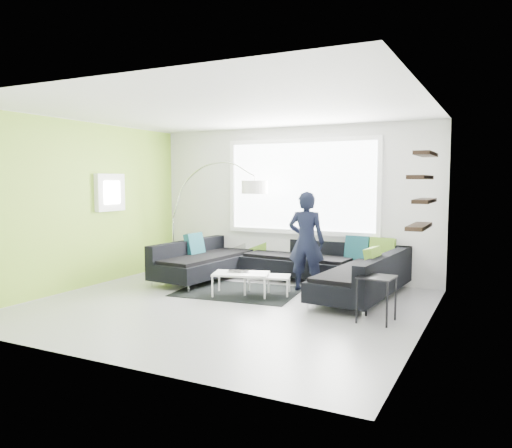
{
  "coord_description": "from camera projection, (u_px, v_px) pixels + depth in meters",
  "views": [
    {
      "loc": [
        3.57,
        -6.14,
        1.81
      ],
      "look_at": [
        0.05,
        0.9,
        1.12
      ],
      "focal_mm": 35.0,
      "sensor_mm": 36.0,
      "label": 1
    }
  ],
  "objects": [
    {
      "name": "ground",
      "position": [
        225.0,
        306.0,
        7.22
      ],
      "size": [
        5.5,
        5.5,
        0.0
      ],
      "primitive_type": "plane",
      "color": "#929398",
      "rests_on": "ground"
    },
    {
      "name": "room_shell",
      "position": [
        234.0,
        181.0,
        7.22
      ],
      "size": [
        5.54,
        5.04,
        2.82
      ],
      "color": "silver",
      "rests_on": "ground"
    },
    {
      "name": "sectional_sofa",
      "position": [
        279.0,
        266.0,
        8.42
      ],
      "size": [
        4.03,
        2.7,
        0.83
      ],
      "rotation": [
        0.0,
        0.0,
        -0.09
      ],
      "color": "black",
      "rests_on": "ground"
    },
    {
      "name": "rug",
      "position": [
        239.0,
        291.0,
        8.13
      ],
      "size": [
        2.06,
        1.59,
        0.01
      ],
      "primitive_type": "cube",
      "rotation": [
        0.0,
        0.0,
        0.11
      ],
      "color": "black",
      "rests_on": "ground"
    },
    {
      "name": "coffee_table",
      "position": [
        254.0,
        284.0,
        7.9
      ],
      "size": [
        1.25,
        0.95,
        0.36
      ],
      "primitive_type": "cube",
      "rotation": [
        0.0,
        0.0,
        0.31
      ],
      "color": "white",
      "rests_on": "ground"
    },
    {
      "name": "arc_lamp",
      "position": [
        173.0,
        218.0,
        9.72
      ],
      "size": [
        2.0,
        0.55,
        2.16
      ],
      "primitive_type": null,
      "rotation": [
        0.0,
        0.0,
        -0.03
      ],
      "color": "silver",
      "rests_on": "ground"
    },
    {
      "name": "side_table",
      "position": [
        376.0,
        299.0,
        6.38
      ],
      "size": [
        0.46,
        0.46,
        0.59
      ],
      "primitive_type": "cube",
      "rotation": [
        0.0,
        0.0,
        -0.07
      ],
      "color": "black",
      "rests_on": "ground"
    },
    {
      "name": "person",
      "position": [
        306.0,
        241.0,
        8.14
      ],
      "size": [
        0.71,
        0.56,
        1.64
      ],
      "primitive_type": "imported",
      "rotation": [
        0.0,
        0.0,
        3.28
      ],
      "color": "black",
      "rests_on": "ground"
    },
    {
      "name": "laptop",
      "position": [
        238.0,
        272.0,
        7.87
      ],
      "size": [
        0.47,
        0.43,
        0.03
      ],
      "primitive_type": "imported",
      "rotation": [
        0.0,
        0.0,
        0.38
      ],
      "color": "black",
      "rests_on": "coffee_table"
    }
  ]
}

